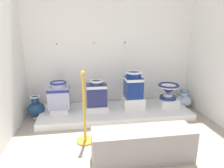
{
  "coord_description": "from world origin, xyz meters",
  "views": [
    {
      "loc": [
        1.06,
        -0.98,
        1.52
      ],
      "look_at": [
        1.57,
        2.4,
        0.6
      ],
      "focal_mm": 31.73,
      "sensor_mm": 36.0,
      "label": 1
    }
  ],
  "objects": [
    {
      "name": "museum_bench",
      "position": [
        1.73,
        1.04,
        0.2
      ],
      "size": [
        1.21,
        0.36,
        0.4
      ],
      "primitive_type": "cube",
      "color": "gray",
      "rests_on": "ground_plane"
    },
    {
      "name": "plinth_block_slender_white",
      "position": [
        2.65,
        2.41,
        0.19
      ],
      "size": [
        0.35,
        0.35,
        0.15
      ],
      "primitive_type": "cube",
      "color": "white",
      "rests_on": "display_platform"
    },
    {
      "name": "antique_toilet_rightmost",
      "position": [
        0.63,
        2.45,
        0.44
      ],
      "size": [
        0.38,
        0.33,
        0.47
      ],
      "color": "#A2A8CF",
      "rests_on": "plinth_block_rightmost"
    },
    {
      "name": "plinth_block_leftmost",
      "position": [
        1.29,
        2.43,
        0.16
      ],
      "size": [
        0.39,
        0.33,
        0.09
      ],
      "primitive_type": "cube",
      "color": "white",
      "rests_on": "display_platform"
    },
    {
      "name": "antique_toilet_pale_glazed",
      "position": [
        1.97,
        2.43,
        0.58
      ],
      "size": [
        0.31,
        0.34,
        0.48
      ],
      "color": "navy",
      "rests_on": "plinth_block_pale_glazed"
    },
    {
      "name": "antique_toilet_leftmost",
      "position": [
        1.29,
        2.43,
        0.45
      ],
      "size": [
        0.37,
        0.25,
        0.47
      ],
      "color": "navy",
      "rests_on": "plinth_block_leftmost"
    },
    {
      "name": "display_platform",
      "position": [
        1.64,
        2.4,
        0.06
      ],
      "size": [
        2.71,
        0.93,
        0.11
      ],
      "primitive_type": "cube",
      "color": "white",
      "rests_on": "ground_plane"
    },
    {
      "name": "decorative_vase_spare",
      "position": [
        0.2,
        2.53,
        0.17
      ],
      "size": [
        0.31,
        0.31,
        0.4
      ],
      "color": "white",
      "rests_on": "ground_plane"
    },
    {
      "name": "info_placard_third",
      "position": [
        1.94,
        2.88,
        1.26
      ],
      "size": [
        0.12,
        0.01,
        0.15
      ],
      "color": "white"
    },
    {
      "name": "info_placard_second",
      "position": [
        1.33,
        2.88,
        1.26
      ],
      "size": [
        0.09,
        0.01,
        0.12
      ],
      "color": "white"
    },
    {
      "name": "plinth_block_rightmost",
      "position": [
        0.63,
        2.45,
        0.16
      ],
      "size": [
        0.3,
        0.29,
        0.09
      ],
      "primitive_type": "cube",
      "color": "white",
      "rests_on": "display_platform"
    },
    {
      "name": "antique_toilet_slender_white",
      "position": [
        2.65,
        2.41,
        0.45
      ],
      "size": [
        0.39,
        0.39,
        0.29
      ],
      "color": "navy",
      "rests_on": "plinth_block_slender_white"
    },
    {
      "name": "decorative_vase_corner",
      "position": [
        3.07,
        2.56,
        0.16
      ],
      "size": [
        0.31,
        0.31,
        0.36
      ],
      "color": "#205395",
      "rests_on": "ground_plane"
    },
    {
      "name": "stanchion_post_near_left",
      "position": [
        1.06,
        1.56,
        0.31
      ],
      "size": [
        0.25,
        0.25,
        1.02
      ],
      "color": "gold",
      "rests_on": "ground_plane"
    },
    {
      "name": "info_placard_first",
      "position": [
        0.64,
        2.88,
        1.26
      ],
      "size": [
        0.11,
        0.01,
        0.11
      ],
      "color": "white"
    },
    {
      "name": "wall_back",
      "position": [
        1.64,
        2.92,
        1.49
      ],
      "size": [
        3.47,
        0.06,
        2.98
      ],
      "primitive_type": "cube",
      "color": "white",
      "rests_on": "ground_plane"
    },
    {
      "name": "plinth_block_pale_glazed",
      "position": [
        1.97,
        2.43,
        0.22
      ],
      "size": [
        0.38,
        0.37,
        0.22
      ],
      "primitive_type": "cube",
      "color": "white",
      "rests_on": "display_platform"
    }
  ]
}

